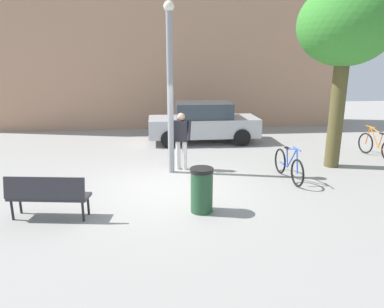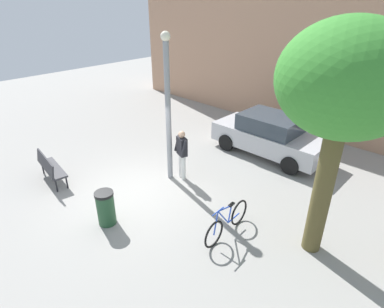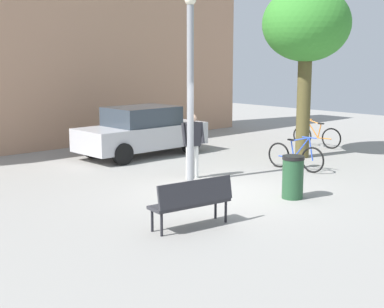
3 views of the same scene
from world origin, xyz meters
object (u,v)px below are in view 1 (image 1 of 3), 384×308
Objects in this scene: lamppost at (170,84)px; trash_bin at (202,190)px; bicycle_blue at (288,166)px; parked_car_silver at (203,122)px; person_by_lamppost at (181,137)px; plaza_tree at (346,28)px; park_bench at (47,194)px; bicycle_orange at (377,146)px.

lamppost reaches higher than trash_bin.
bicycle_blue is at bearing -16.71° from lamppost.
person_by_lamppost is at bearing -107.24° from parked_car_silver.
trash_bin is at bearing -79.07° from lamppost.
bicycle_blue is (3.10, -0.93, -2.12)m from lamppost.
lamppost is at bearing -178.52° from plaza_tree.
trash_bin is (-0.85, -6.52, -0.29)m from parked_car_silver.
trash_bin is at bearing 1.38° from park_bench.
person_by_lamppost reaches higher than park_bench.
lamppost is 3.87m from bicycle_blue.
parked_car_silver reaches higher than bicycle_blue.
park_bench is 0.32× the size of plaza_tree.
lamppost is 4.36m from parked_car_silver.
plaza_tree reaches higher than lamppost.
bicycle_blue is (-3.71, -1.89, 0.00)m from bicycle_orange.
plaza_tree is at bearing -157.01° from bicycle_orange.
parked_car_silver is at bearing 69.68° from lamppost.
bicycle_orange is 4.16m from bicycle_blue.
lamppost is 7.20m from bicycle_orange.
parked_car_silver is at bearing 58.98° from park_bench.
person_by_lamppost reaches higher than bicycle_blue.
lamppost reaches higher than parked_car_silver.
bicycle_orange is at bearing 30.67° from trash_bin.
plaza_tree reaches higher than trash_bin.
park_bench is 7.70m from parked_car_silver.
parked_car_silver is 6.58m from trash_bin.
person_by_lamppost is at bearing 39.94° from lamppost.
person_by_lamppost reaches higher than parked_car_silver.
plaza_tree reaches higher than bicycle_orange.
bicycle_orange is at bearing 22.03° from park_bench.
bicycle_orange is at bearing -27.27° from parked_car_silver.
person_by_lamppost is 5.46m from plaza_tree.
park_bench is at bearing -157.97° from bicycle_orange.
park_bench is 10.13m from bicycle_orange.
bicycle_orange is 7.30m from trash_bin.
person_by_lamppost is 0.92× the size of bicycle_blue.
trash_bin is at bearing -85.63° from person_by_lamppost.
parked_car_silver is (-1.71, 4.68, 0.39)m from bicycle_blue.
trash_bin reaches higher than park_bench.
bicycle_blue is at bearing -153.03° from bicycle_orange.
lamppost is at bearing -172.02° from bicycle_orange.
parked_car_silver is (1.09, 3.50, -0.19)m from person_by_lamppost.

